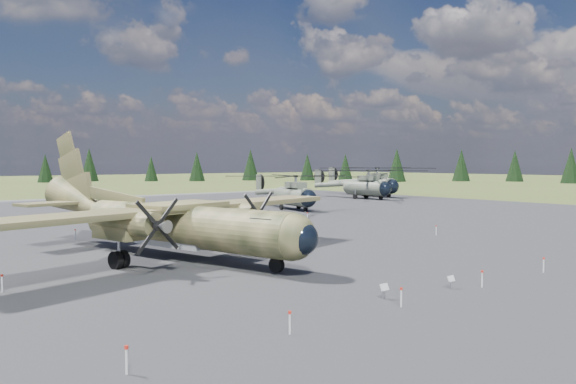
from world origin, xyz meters
TOP-DOWN VIEW (x-y plane):
  - ground at (0.00, 0.00)m, footprint 500.00×500.00m
  - apron at (0.00, 10.00)m, footprint 120.00×120.00m
  - transport_plane at (-5.98, 3.83)m, footprint 26.98×24.14m
  - helicopter_near at (22.96, 26.80)m, footprint 20.49×22.10m
  - helicopter_mid at (46.02, 36.15)m, footprint 20.40×23.35m
  - helicopter_far at (52.10, 39.72)m, footprint 22.06×25.13m
  - info_placard_left at (-3.49, -12.10)m, footprint 0.46×0.20m
  - info_placard_right at (0.59, -12.71)m, footprint 0.42×0.20m
  - barrier_fence at (-0.46, -0.08)m, footprint 33.12×29.62m
  - treeline at (6.49, 9.04)m, footprint 320.63×327.95m

SIDE VIEW (x-z plane):
  - ground at x=0.00m, z-range 0.00..0.00m
  - apron at x=0.00m, z-range -0.02..0.02m
  - info_placard_right at x=0.59m, z-range 0.11..0.75m
  - info_placard_left at x=-3.49m, z-range 0.12..0.83m
  - barrier_fence at x=-0.46m, z-range 0.08..0.93m
  - transport_plane at x=-5.98m, z-range -1.91..7.05m
  - helicopter_near at x=22.96m, z-range 0.94..5.45m
  - helicopter_mid at x=46.02m, z-range 1.03..5.94m
  - helicopter_far at x=52.10m, z-range 1.11..6.39m
  - treeline at x=6.49m, z-range -0.69..10.27m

